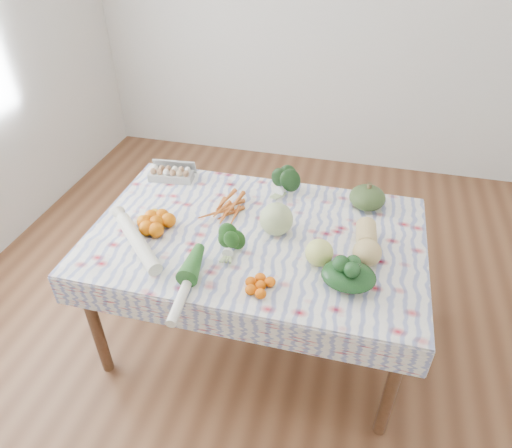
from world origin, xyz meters
name	(u,v)px	position (x,y,z in m)	size (l,w,h in m)	color
ground	(256,333)	(0.00, 0.00, 0.00)	(4.50, 4.50, 0.00)	brown
wall_back	(325,3)	(0.00, 2.25, 1.40)	(4.00, 0.04, 2.80)	silver
dining_table	(256,246)	(0.00, 0.00, 0.68)	(1.60, 1.00, 0.75)	brown
tablecloth	(256,234)	(0.00, 0.00, 0.76)	(1.66, 1.06, 0.01)	white
egg_carton	(171,175)	(-0.61, 0.38, 0.80)	(0.26, 0.10, 0.07)	#A4A49F
carrot_bunch	(230,208)	(-0.18, 0.15, 0.78)	(0.24, 0.22, 0.04)	#CA6122
kale_bunch	(283,183)	(0.06, 0.40, 0.83)	(0.15, 0.13, 0.13)	black
kabocha_squash	(367,197)	(0.52, 0.37, 0.82)	(0.19, 0.19, 0.13)	#3B5326
cabbage	(276,219)	(0.10, 0.03, 0.84)	(0.17, 0.17, 0.17)	#ADBE7E
butternut_squash	(367,241)	(0.54, -0.01, 0.83)	(0.13, 0.29, 0.13)	tan
orange_cluster	(157,222)	(-0.50, -0.09, 0.80)	(0.24, 0.24, 0.08)	#E36504
broccoli	(230,245)	(-0.08, -0.18, 0.81)	(0.13, 0.13, 0.09)	#1E5218
mandarin_cluster	(260,285)	(0.12, -0.38, 0.79)	(0.16, 0.16, 0.05)	#EF5F04
grapefruit	(319,253)	(0.33, -0.15, 0.83)	(0.13, 0.13, 0.13)	#D7DB69
spinach_bag	(349,276)	(0.48, -0.26, 0.81)	(0.24, 0.19, 0.10)	#133515
daikon	(138,243)	(-0.52, -0.25, 0.80)	(0.07, 0.07, 0.48)	silver
leek	(186,285)	(-0.19, -0.46, 0.79)	(0.05, 0.05, 0.44)	white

